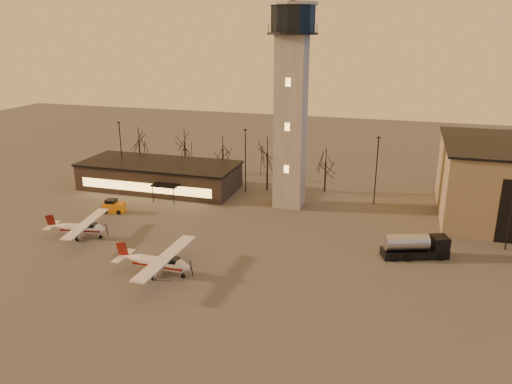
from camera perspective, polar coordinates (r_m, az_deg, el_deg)
ground at (r=47.74m, az=-4.67°, el=-13.05°), size 220.00×220.00×0.00m
control_tower at (r=70.14m, az=4.05°, el=11.20°), size 6.80×6.80×32.60m
terminal at (r=82.38m, az=-10.95°, el=1.88°), size 25.40×12.20×4.30m
light_poles at (r=73.08m, az=4.42°, el=2.74°), size 58.50×12.25×10.14m
tree_row at (r=84.47m, az=-3.84°, el=5.22°), size 37.20×9.20×8.80m
cessna_front at (r=53.65m, az=-10.59°, el=-8.28°), size 9.17×11.59×3.20m
cessna_rear at (r=65.48m, az=-19.04°, el=-4.15°), size 8.33×10.48×2.88m
fuel_truck at (r=59.57m, az=17.67°, el=-6.13°), size 7.67×4.48×2.74m
service_cart at (r=73.42m, az=-15.94°, el=-1.68°), size 3.15×2.23×1.87m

